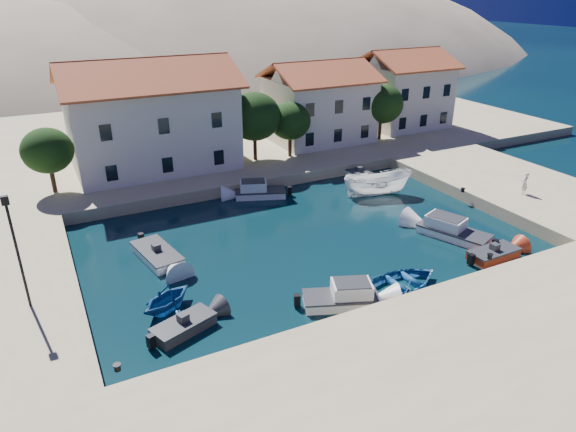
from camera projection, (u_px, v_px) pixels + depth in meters
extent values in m
plane|color=black|center=(391.00, 313.00, 28.09)|extent=(400.00, 400.00, 0.00)
cube|color=tan|center=(474.00, 373.00, 23.00)|extent=(52.00, 12.00, 1.00)
cube|color=tan|center=(512.00, 186.00, 44.45)|extent=(11.00, 20.00, 1.00)
cube|color=tan|center=(1.00, 302.00, 28.21)|extent=(8.00, 20.00, 1.00)
cube|color=tan|center=(205.00, 135.00, 59.63)|extent=(80.00, 36.00, 1.00)
ellipsoid|color=gray|center=(66.00, 153.00, 121.70)|extent=(198.00, 126.00, 72.00)
ellipsoid|color=gray|center=(218.00, 132.00, 158.54)|extent=(220.00, 176.00, 99.00)
cube|color=silver|center=(152.00, 126.00, 46.45)|extent=(14.00, 9.00, 7.50)
pyramid|color=#944221|center=(146.00, 71.00, 44.46)|extent=(14.70, 9.45, 2.20)
cube|color=silver|center=(319.00, 110.00, 54.88)|extent=(10.00, 8.00, 6.50)
pyramid|color=#944221|center=(320.00, 70.00, 53.17)|extent=(10.50, 8.40, 1.80)
cube|color=silver|center=(403.00, 96.00, 60.52)|extent=(9.00, 8.00, 7.00)
pyramid|color=#944221|center=(406.00, 57.00, 58.71)|extent=(9.45, 8.40, 1.80)
cylinder|color=#382314|center=(53.00, 177.00, 41.34)|extent=(0.36, 0.36, 2.50)
ellipsoid|color=black|center=(47.00, 151.00, 40.42)|extent=(4.00, 4.00, 3.60)
cylinder|color=#382314|center=(255.00, 144.00, 49.05)|extent=(0.36, 0.36, 3.00)
ellipsoid|color=black|center=(254.00, 116.00, 47.94)|extent=(5.00, 5.00, 4.50)
cylinder|color=#382314|center=(290.00, 144.00, 50.18)|extent=(0.36, 0.36, 2.50)
ellipsoid|color=black|center=(290.00, 121.00, 49.26)|extent=(4.00, 4.00, 3.60)
cylinder|color=#382314|center=(380.00, 127.00, 55.67)|extent=(0.36, 0.36, 2.75)
ellipsoid|color=black|center=(382.00, 104.00, 54.66)|extent=(4.60, 4.60, 4.14)
cylinder|color=black|center=(18.00, 256.00, 25.76)|extent=(0.14, 0.14, 6.00)
cube|color=black|center=(5.00, 200.00, 24.53)|extent=(0.35, 0.25, 0.45)
cylinder|color=black|center=(117.00, 368.00, 22.39)|extent=(0.36, 0.36, 0.30)
cylinder|color=black|center=(490.00, 257.00, 31.56)|extent=(0.36, 0.36, 0.30)
cylinder|color=black|center=(463.00, 190.00, 41.80)|extent=(0.36, 0.36, 0.30)
cube|color=#2F3034|center=(184.00, 327.00, 26.54)|extent=(3.56, 2.47, 0.90)
cube|color=#2F3034|center=(183.00, 322.00, 26.40)|extent=(3.64, 2.53, 0.10)
cube|color=#2F3034|center=(183.00, 318.00, 26.31)|extent=(0.64, 0.64, 0.50)
cube|color=white|center=(341.00, 301.00, 28.73)|extent=(4.47, 3.14, 0.90)
cube|color=#2F3034|center=(341.00, 296.00, 28.59)|extent=(4.57, 3.21, 0.10)
cube|color=white|center=(341.00, 290.00, 28.44)|extent=(2.57, 2.19, 0.90)
imported|color=#19508D|center=(401.00, 288.00, 30.42)|extent=(5.24, 3.90, 1.04)
cube|color=maroon|center=(493.00, 255.00, 33.67)|extent=(3.47, 1.63, 0.90)
cube|color=#2F3034|center=(494.00, 250.00, 33.53)|extent=(3.55, 1.67, 0.10)
cube|color=#2F3034|center=(495.00, 247.00, 33.44)|extent=(0.51, 0.51, 0.50)
cube|color=white|center=(453.00, 234.00, 36.43)|extent=(3.66, 5.27, 0.90)
cube|color=#2F3034|center=(454.00, 230.00, 36.29)|extent=(3.74, 5.39, 0.10)
cube|color=white|center=(455.00, 225.00, 36.14)|extent=(2.53, 3.03, 0.90)
imported|color=white|center=(377.00, 195.00, 43.87)|extent=(6.32, 3.80, 2.29)
cube|color=white|center=(359.00, 175.00, 47.82)|extent=(1.80, 3.21, 0.90)
cube|color=#2F3034|center=(359.00, 172.00, 47.69)|extent=(1.84, 3.29, 0.10)
cube|color=#2F3034|center=(360.00, 169.00, 47.60)|extent=(0.56, 0.56, 0.50)
imported|color=#19508D|center=(168.00, 309.00, 28.42)|extent=(4.28, 4.11, 1.74)
cube|color=white|center=(157.00, 255.00, 33.61)|extent=(2.67, 4.63, 0.90)
cube|color=#2F3034|center=(157.00, 251.00, 33.47)|extent=(2.72, 4.73, 0.10)
cube|color=#2F3034|center=(156.00, 248.00, 33.38)|extent=(0.58, 0.58, 0.50)
cube|color=white|center=(260.00, 194.00, 43.48)|extent=(4.49, 3.11, 0.90)
cube|color=#2F3034|center=(260.00, 190.00, 43.35)|extent=(4.60, 3.18, 0.10)
cube|color=white|center=(260.00, 186.00, 43.19)|extent=(2.58, 2.17, 0.90)
imported|color=silver|center=(525.00, 183.00, 41.13)|extent=(0.74, 0.57, 1.79)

